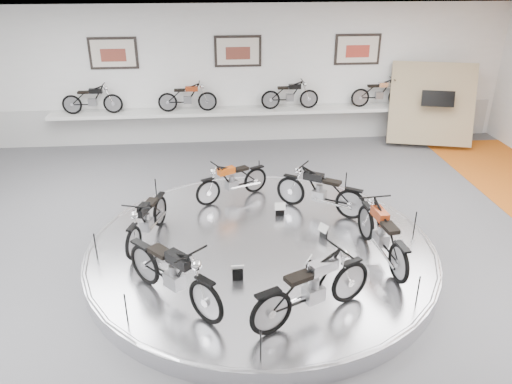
{
  "coord_description": "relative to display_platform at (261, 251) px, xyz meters",
  "views": [
    {
      "loc": [
        -0.83,
        -7.63,
        5.13
      ],
      "look_at": [
        -0.07,
        0.6,
        1.23
      ],
      "focal_mm": 35.0,
      "sensor_mm": 36.0,
      "label": 1
    }
  ],
  "objects": [
    {
      "name": "floor",
      "position": [
        0.0,
        -0.3,
        -0.15
      ],
      "size": [
        16.0,
        16.0,
        0.0
      ],
      "primitive_type": "plane",
      "color": "#575759",
      "rests_on": "ground"
    },
    {
      "name": "ceiling",
      "position": [
        0.0,
        -0.3,
        3.85
      ],
      "size": [
        16.0,
        16.0,
        0.0
      ],
      "primitive_type": "plane",
      "rotation": [
        3.14,
        0.0,
        0.0
      ],
      "color": "white",
      "rests_on": "wall_back"
    },
    {
      "name": "wall_back",
      "position": [
        0.0,
        6.7,
        1.85
      ],
      "size": [
        16.0,
        0.0,
        16.0
      ],
      "primitive_type": "plane",
      "rotation": [
        1.57,
        0.0,
        0.0
      ],
      "color": "white",
      "rests_on": "floor"
    },
    {
      "name": "dado_band",
      "position": [
        0.0,
        6.68,
        0.4
      ],
      "size": [
        15.68,
        0.04,
        1.1
      ],
      "primitive_type": "cube",
      "color": "#BCBCBA",
      "rests_on": "floor"
    },
    {
      "name": "display_platform",
      "position": [
        0.0,
        0.0,
        0.0
      ],
      "size": [
        6.4,
        6.4,
        0.3
      ],
      "primitive_type": "cylinder",
      "color": "silver",
      "rests_on": "floor"
    },
    {
      "name": "platform_rim",
      "position": [
        0.0,
        0.0,
        0.12
      ],
      "size": [
        6.4,
        6.4,
        0.1
      ],
      "primitive_type": "torus",
      "color": "#B2B2BA",
      "rests_on": "display_platform"
    },
    {
      "name": "shelf",
      "position": [
        0.0,
        6.4,
        0.85
      ],
      "size": [
        11.0,
        0.55,
        0.1
      ],
      "primitive_type": "cube",
      "color": "silver",
      "rests_on": "wall_back"
    },
    {
      "name": "poster_left",
      "position": [
        -3.5,
        6.66,
        2.55
      ],
      "size": [
        1.35,
        0.06,
        0.88
      ],
      "primitive_type": "cube",
      "color": "beige",
      "rests_on": "wall_back"
    },
    {
      "name": "poster_center",
      "position": [
        0.0,
        6.66,
        2.55
      ],
      "size": [
        1.35,
        0.06,
        0.88
      ],
      "primitive_type": "cube",
      "color": "beige",
      "rests_on": "wall_back"
    },
    {
      "name": "poster_right",
      "position": [
        3.5,
        6.66,
        2.55
      ],
      "size": [
        1.35,
        0.06,
        0.88
      ],
      "primitive_type": "cube",
      "color": "beige",
      "rests_on": "wall_back"
    },
    {
      "name": "display_panel",
      "position": [
        5.6,
        5.8,
        1.1
      ],
      "size": [
        2.56,
        1.52,
        2.3
      ],
      "primitive_type": "cube",
      "rotation": [
        -0.35,
        0.0,
        -0.26
      ],
      "color": "#9A8260",
      "rests_on": "floor"
    },
    {
      "name": "shelf_bike_a",
      "position": [
        -4.2,
        6.4,
        1.27
      ],
      "size": [
        1.22,
        0.43,
        0.73
      ],
      "primitive_type": null,
      "color": "black",
      "rests_on": "shelf"
    },
    {
      "name": "shelf_bike_b",
      "position": [
        -1.5,
        6.4,
        1.27
      ],
      "size": [
        1.22,
        0.43,
        0.73
      ],
      "primitive_type": null,
      "color": "maroon",
      "rests_on": "shelf"
    },
    {
      "name": "shelf_bike_c",
      "position": [
        1.5,
        6.4,
        1.27
      ],
      "size": [
        1.22,
        0.43,
        0.73
      ],
      "primitive_type": null,
      "color": "black",
      "rests_on": "shelf"
    },
    {
      "name": "shelf_bike_d",
      "position": [
        4.2,
        6.4,
        1.27
      ],
      "size": [
        1.22,
        0.43,
        0.73
      ],
      "primitive_type": null,
      "color": "silver",
      "rests_on": "shelf"
    },
    {
      "name": "bike_a",
      "position": [
        1.34,
        1.2,
        0.64
      ],
      "size": [
        1.71,
        1.42,
        0.98
      ],
      "primitive_type": null,
      "rotation": [
        0.0,
        0.0,
        2.55
      ],
      "color": "black",
      "rests_on": "display_platform"
    },
    {
      "name": "bike_b",
      "position": [
        -0.43,
        1.99,
        0.59
      ],
      "size": [
        1.58,
        1.18,
        0.89
      ],
      "primitive_type": null,
      "rotation": [
        0.0,
        0.0,
        3.63
      ],
      "color": "#C64F11",
      "rests_on": "display_platform"
    },
    {
      "name": "bike_c",
      "position": [
        -2.09,
        0.34,
        0.61
      ],
      "size": [
        0.98,
        1.65,
        0.92
      ],
      "primitive_type": null,
      "rotation": [
        0.0,
        0.0,
        4.42
      ],
      "color": "black",
      "rests_on": "display_platform"
    },
    {
      "name": "bike_d",
      "position": [
        -1.5,
        -1.56,
        0.68
      ],
      "size": [
        1.7,
        1.76,
        1.07
      ],
      "primitive_type": null,
      "rotation": [
        0.0,
        0.0,
        5.46
      ],
      "color": "black",
      "rests_on": "display_platform"
    },
    {
      "name": "bike_e",
      "position": [
        0.53,
        -2.12,
        0.68
      ],
      "size": [
        1.89,
        1.35,
        1.06
      ],
      "primitive_type": null,
      "rotation": [
        0.0,
        0.0,
        6.73
      ],
      "color": "silver",
      "rests_on": "display_platform"
    },
    {
      "name": "bike_f",
      "position": [
        2.04,
        -0.67,
        0.66
      ],
      "size": [
        0.79,
        1.79,
        1.02
      ],
      "primitive_type": null,
      "rotation": [
        0.0,
        0.0,
        7.95
      ],
      "color": "maroon",
      "rests_on": "display_platform"
    }
  ]
}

